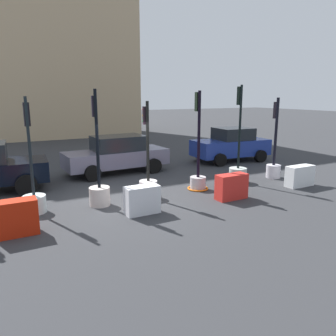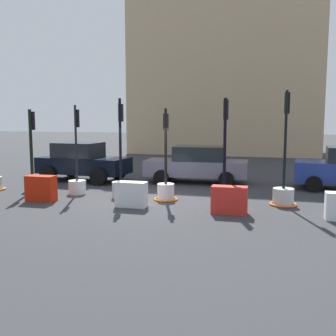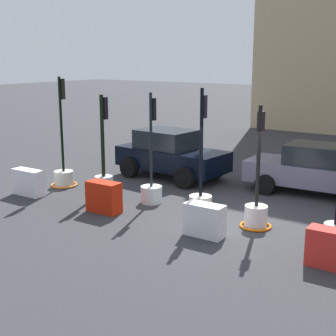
% 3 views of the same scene
% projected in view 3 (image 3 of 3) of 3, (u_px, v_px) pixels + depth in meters
% --- Properties ---
extents(ground_plane, '(120.00, 120.00, 0.00)m').
position_uv_depth(ground_plane, '(228.00, 221.00, 13.03)').
color(ground_plane, '#303134').
extents(traffic_light_0, '(0.90, 0.90, 3.69)m').
position_uv_depth(traffic_light_0, '(64.00, 171.00, 16.48)').
color(traffic_light_0, beige).
rests_on(traffic_light_0, ground_plane).
extents(traffic_light_1, '(0.60, 0.60, 3.17)m').
position_uv_depth(traffic_light_1, '(104.00, 172.00, 15.62)').
color(traffic_light_1, '#B1B0B1').
rests_on(traffic_light_1, ground_plane).
extents(traffic_light_2, '(0.65, 0.65, 3.31)m').
position_uv_depth(traffic_light_2, '(151.00, 185.00, 14.57)').
color(traffic_light_2, silver).
rests_on(traffic_light_2, ground_plane).
extents(traffic_light_3, '(0.63, 0.63, 3.52)m').
position_uv_depth(traffic_light_3, '(201.00, 195.00, 13.34)').
color(traffic_light_3, beige).
rests_on(traffic_light_3, ground_plane).
extents(traffic_light_4, '(0.82, 0.82, 3.16)m').
position_uv_depth(traffic_light_4, '(256.00, 208.00, 12.47)').
color(traffic_light_4, silver).
rests_on(traffic_light_4, ground_plane).
extents(construction_barrier_0, '(1.11, 0.43, 0.83)m').
position_uv_depth(construction_barrier_0, '(28.00, 182.00, 15.40)').
color(construction_barrier_0, white).
rests_on(construction_barrier_0, ground_plane).
extents(construction_barrier_1, '(1.00, 0.49, 0.88)m').
position_uv_depth(construction_barrier_1, '(104.00, 197.00, 13.71)').
color(construction_barrier_1, '#B81F0A').
rests_on(construction_barrier_1, ground_plane).
extents(construction_barrier_2, '(1.00, 0.46, 0.81)m').
position_uv_depth(construction_barrier_2, '(204.00, 220.00, 11.87)').
color(construction_barrier_2, silver).
rests_on(construction_barrier_2, ground_plane).
extents(construction_barrier_3, '(1.07, 0.46, 0.83)m').
position_uv_depth(construction_barrier_3, '(333.00, 249.00, 10.07)').
color(construction_barrier_3, red).
rests_on(construction_barrier_3, ground_plane).
extents(car_grey_saloon, '(4.53, 2.25, 1.62)m').
position_uv_depth(car_grey_saloon, '(318.00, 170.00, 15.42)').
color(car_grey_saloon, slate).
rests_on(car_grey_saloon, ground_plane).
extents(car_black_sedan, '(4.18, 2.36, 1.74)m').
position_uv_depth(car_black_sedan, '(171.00, 154.00, 17.58)').
color(car_black_sedan, black).
rests_on(car_black_sedan, ground_plane).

